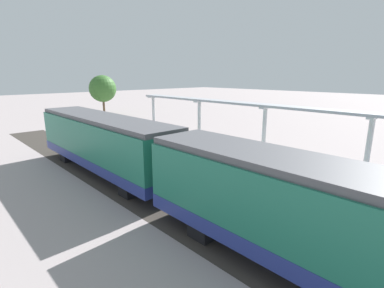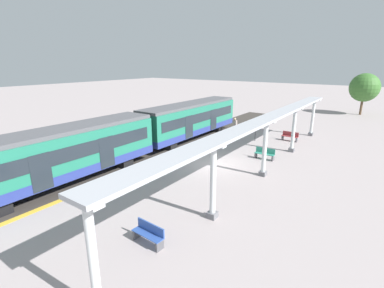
{
  "view_description": "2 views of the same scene",
  "coord_description": "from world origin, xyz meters",
  "px_view_note": "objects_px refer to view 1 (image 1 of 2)",
  "views": [
    {
      "loc": [
        -13.2,
        -10.74,
        5.81
      ],
      "look_at": [
        -0.1,
        3.15,
        1.17
      ],
      "focal_mm": 26.66,
      "sensor_mm": 36.0,
      "label": 1
    },
    {
      "loc": [
        9.79,
        -16.86,
        7.17
      ],
      "look_at": [
        -0.13,
        -2.8,
        2.17
      ],
      "focal_mm": 26.26,
      "sensor_mm": 36.0,
      "label": 2
    }
  ],
  "objects_px": {
    "train_near_carriage": "(328,226)",
    "bench_far_end": "(165,135)",
    "canopy_pillar_second": "(368,151)",
    "canopy_pillar_fifth": "(154,115)",
    "train_far_carriage": "(103,143)",
    "canopy_pillar_fourth": "(199,122)",
    "bench_near_end": "(217,148)",
    "platform_info_sign": "(152,132)",
    "canopy_pillar_third": "(264,133)",
    "passenger_waiting_near_edge": "(111,139)"
  },
  "relations": [
    {
      "from": "train_far_carriage",
      "to": "platform_info_sign",
      "type": "height_order",
      "value": "train_far_carriage"
    },
    {
      "from": "canopy_pillar_fifth",
      "to": "bench_near_end",
      "type": "bearing_deg",
      "value": -96.75
    },
    {
      "from": "canopy_pillar_second",
      "to": "bench_near_end",
      "type": "relative_size",
      "value": 2.46
    },
    {
      "from": "train_far_carriage",
      "to": "passenger_waiting_near_edge",
      "type": "bearing_deg",
      "value": 57.55
    },
    {
      "from": "train_far_carriage",
      "to": "platform_info_sign",
      "type": "xyz_separation_m",
      "value": [
        5.54,
        2.79,
        -0.5
      ]
    },
    {
      "from": "canopy_pillar_second",
      "to": "bench_far_end",
      "type": "bearing_deg",
      "value": 94.09
    },
    {
      "from": "train_near_carriage",
      "to": "canopy_pillar_fifth",
      "type": "relative_size",
      "value": 3.37
    },
    {
      "from": "canopy_pillar_second",
      "to": "canopy_pillar_fifth",
      "type": "relative_size",
      "value": 1.0
    },
    {
      "from": "canopy_pillar_second",
      "to": "bench_near_end",
      "type": "xyz_separation_m",
      "value": [
        -1.15,
        9.66,
        -1.45
      ]
    },
    {
      "from": "train_near_carriage",
      "to": "canopy_pillar_second",
      "type": "xyz_separation_m",
      "value": [
        9.41,
        1.69,
        0.06
      ]
    },
    {
      "from": "canopy_pillar_fourth",
      "to": "platform_info_sign",
      "type": "xyz_separation_m",
      "value": [
        -3.87,
        1.48,
        -0.56
      ]
    },
    {
      "from": "canopy_pillar_third",
      "to": "passenger_waiting_near_edge",
      "type": "xyz_separation_m",
      "value": [
        -6.76,
        9.21,
        -0.84
      ]
    },
    {
      "from": "train_near_carriage",
      "to": "passenger_waiting_near_edge",
      "type": "bearing_deg",
      "value": 81.3
    },
    {
      "from": "train_near_carriage",
      "to": "platform_info_sign",
      "type": "bearing_deg",
      "value": 70.84
    },
    {
      "from": "train_far_carriage",
      "to": "canopy_pillar_second",
      "type": "relative_size",
      "value": 3.37
    },
    {
      "from": "canopy_pillar_fifth",
      "to": "train_far_carriage",
      "type": "bearing_deg",
      "value": -140.02
    },
    {
      "from": "canopy_pillar_second",
      "to": "canopy_pillar_fourth",
      "type": "bearing_deg",
      "value": 90.0
    },
    {
      "from": "canopy_pillar_second",
      "to": "passenger_waiting_near_edge",
      "type": "height_order",
      "value": "canopy_pillar_second"
    },
    {
      "from": "train_near_carriage",
      "to": "canopy_pillar_second",
      "type": "relative_size",
      "value": 3.37
    },
    {
      "from": "canopy_pillar_third",
      "to": "canopy_pillar_fifth",
      "type": "distance_m",
      "value": 12.94
    },
    {
      "from": "canopy_pillar_third",
      "to": "platform_info_sign",
      "type": "bearing_deg",
      "value": 116.28
    },
    {
      "from": "canopy_pillar_fourth",
      "to": "canopy_pillar_fifth",
      "type": "xyz_separation_m",
      "value": [
        0.0,
        6.58,
        0.0
      ]
    },
    {
      "from": "train_far_carriage",
      "to": "canopy_pillar_second",
      "type": "distance_m",
      "value": 14.83
    },
    {
      "from": "canopy_pillar_fourth",
      "to": "passenger_waiting_near_edge",
      "type": "distance_m",
      "value": 7.39
    },
    {
      "from": "canopy_pillar_second",
      "to": "bench_far_end",
      "type": "relative_size",
      "value": 2.47
    },
    {
      "from": "canopy_pillar_second",
      "to": "canopy_pillar_fifth",
      "type": "xyz_separation_m",
      "value": [
        0.0,
        19.35,
        0.0
      ]
    },
    {
      "from": "bench_far_end",
      "to": "canopy_pillar_third",
      "type": "bearing_deg",
      "value": -83.24
    },
    {
      "from": "train_far_carriage",
      "to": "canopy_pillar_third",
      "type": "relative_size",
      "value": 3.37
    },
    {
      "from": "canopy_pillar_second",
      "to": "bench_near_end",
      "type": "bearing_deg",
      "value": 96.77
    },
    {
      "from": "platform_info_sign",
      "to": "canopy_pillar_fourth",
      "type": "bearing_deg",
      "value": -20.89
    },
    {
      "from": "canopy_pillar_second",
      "to": "bench_far_end",
      "type": "distance_m",
      "value": 16.24
    },
    {
      "from": "train_near_carriage",
      "to": "train_far_carriage",
      "type": "height_order",
      "value": "same"
    },
    {
      "from": "train_far_carriage",
      "to": "canopy_pillar_fourth",
      "type": "height_order",
      "value": "canopy_pillar_fourth"
    },
    {
      "from": "train_far_carriage",
      "to": "bench_near_end",
      "type": "bearing_deg",
      "value": -12.25
    },
    {
      "from": "train_near_carriage",
      "to": "bench_far_end",
      "type": "relative_size",
      "value": 8.32
    },
    {
      "from": "train_far_carriage",
      "to": "canopy_pillar_fourth",
      "type": "xyz_separation_m",
      "value": [
        9.41,
        1.32,
        0.06
      ]
    },
    {
      "from": "canopy_pillar_fourth",
      "to": "bench_far_end",
      "type": "bearing_deg",
      "value": 108.94
    },
    {
      "from": "canopy_pillar_fifth",
      "to": "bench_near_end",
      "type": "xyz_separation_m",
      "value": [
        -1.15,
        -9.69,
        -1.45
      ]
    },
    {
      "from": "canopy_pillar_third",
      "to": "canopy_pillar_fourth",
      "type": "xyz_separation_m",
      "value": [
        0.0,
        6.36,
        0.0
      ]
    },
    {
      "from": "train_near_carriage",
      "to": "platform_info_sign",
      "type": "height_order",
      "value": "train_near_carriage"
    },
    {
      "from": "canopy_pillar_fifth",
      "to": "canopy_pillar_fourth",
      "type": "bearing_deg",
      "value": -90.0
    },
    {
      "from": "train_near_carriage",
      "to": "passenger_waiting_near_edge",
      "type": "distance_m",
      "value": 17.53
    },
    {
      "from": "train_near_carriage",
      "to": "canopy_pillar_fourth",
      "type": "relative_size",
      "value": 3.37
    },
    {
      "from": "train_near_carriage",
      "to": "canopy_pillar_fifth",
      "type": "distance_m",
      "value": 23.05
    },
    {
      "from": "bench_far_end",
      "to": "train_near_carriage",
      "type": "bearing_deg",
      "value": -114.86
    },
    {
      "from": "train_far_carriage",
      "to": "canopy_pillar_fourth",
      "type": "bearing_deg",
      "value": 7.96
    },
    {
      "from": "platform_info_sign",
      "to": "passenger_waiting_near_edge",
      "type": "bearing_deg",
      "value": 154.6
    },
    {
      "from": "train_far_carriage",
      "to": "bench_near_end",
      "type": "height_order",
      "value": "train_far_carriage"
    },
    {
      "from": "canopy_pillar_third",
      "to": "train_near_carriage",
      "type": "bearing_deg",
      "value": -139.28
    },
    {
      "from": "canopy_pillar_second",
      "to": "train_far_carriage",
      "type": "bearing_deg",
      "value": 129.4
    }
  ]
}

